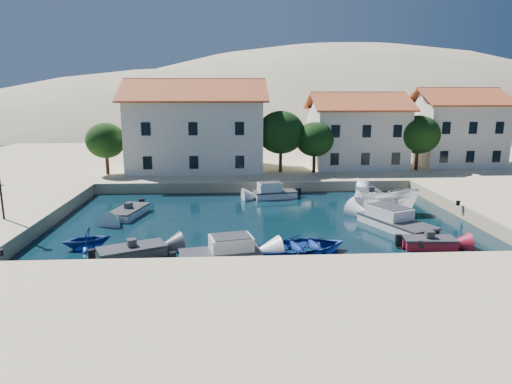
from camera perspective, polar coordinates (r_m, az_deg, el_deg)
ground at (r=24.25m, az=2.57°, el=-10.15°), size 400.00×400.00×0.00m
quay_south at (r=18.64m, az=4.52°, el=-15.74°), size 52.00×12.00×1.00m
quay_north at (r=61.08m, az=0.84°, el=4.04°), size 80.00×36.00×1.00m
hills at (r=151.28m, az=5.54°, el=-0.25°), size 254.00×176.00×99.00m
building_left at (r=50.54m, az=-7.50°, el=8.41°), size 14.70×9.45×9.70m
building_mid at (r=53.42m, az=12.43°, el=7.67°), size 10.50×8.40×8.30m
building_right at (r=58.68m, az=23.63°, el=7.57°), size 9.45×8.40×8.80m
trees at (r=48.44m, az=4.92°, el=7.01°), size 37.30×5.30×6.45m
bollards at (r=27.87m, az=7.54°, el=-4.72°), size 29.36×9.56×0.30m
motorboat_grey_sw at (r=27.44m, az=-15.23°, el=-7.21°), size 4.15×3.13×1.25m
cabin_cruiser_south at (r=25.79m, az=-4.47°, el=-7.64°), size 4.79×2.83×1.60m
rowboat_south at (r=27.23m, az=5.89°, el=-7.64°), size 6.03×4.93×1.09m
motorboat_red_se at (r=29.89m, az=20.81°, el=-5.97°), size 3.25×1.63×1.25m
cabin_cruiser_east at (r=33.26m, az=17.16°, el=-3.58°), size 4.44×6.24×1.60m
boat_east at (r=37.09m, az=15.95°, el=-2.64°), size 5.62×2.62×2.10m
motorboat_white_ne at (r=42.20m, az=14.17°, el=-0.35°), size 1.96×3.98×1.25m
rowboat_west at (r=29.83m, az=-20.34°, el=-6.57°), size 3.46×3.25×1.45m
motorboat_white_west at (r=36.34m, az=-15.61°, el=-2.45°), size 2.72×4.37×1.25m
cabin_cruiser_north at (r=41.01m, az=2.39°, el=-0.08°), size 4.05×2.29×1.60m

